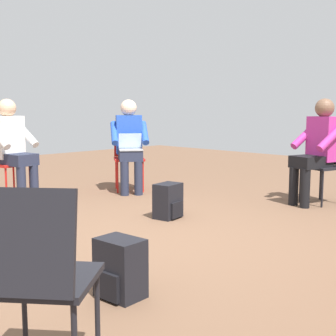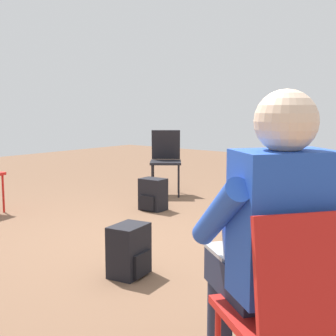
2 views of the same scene
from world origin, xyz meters
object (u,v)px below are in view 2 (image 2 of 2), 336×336
chair_northeast (166,157)px  backpack_near_laptop_user (129,253)px  person_with_laptop (269,238)px  backpack_by_empty_chair (153,196)px  chair_southwest (291,308)px

chair_northeast → backpack_near_laptop_user: (-2.47, -1.71, -0.34)m
person_with_laptop → backpack_by_empty_chair: (2.36, 2.64, -0.53)m
backpack_near_laptop_user → backpack_by_empty_chair: (1.65, 1.22, 0.00)m
backpack_near_laptop_user → backpack_by_empty_chair: same height
chair_northeast → person_with_laptop: (-3.19, -3.14, 0.20)m
chair_southwest → backpack_by_empty_chair: (2.46, 2.78, -0.34)m
chair_southwest → backpack_by_empty_chair: size_ratio=2.36×
backpack_by_empty_chair → person_with_laptop: bearing=-131.8°
person_with_laptop → backpack_near_laptop_user: person_with_laptop is taller
chair_southwest → chair_northeast: same height
person_with_laptop → backpack_by_empty_chair: size_ratio=3.44×
chair_southwest → backpack_near_laptop_user: (0.82, 1.56, -0.34)m
person_with_laptop → chair_northeast: bearing=80.7°
chair_northeast → backpack_near_laptop_user: chair_northeast is taller
person_with_laptop → chair_southwest: bearing=-90.0°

